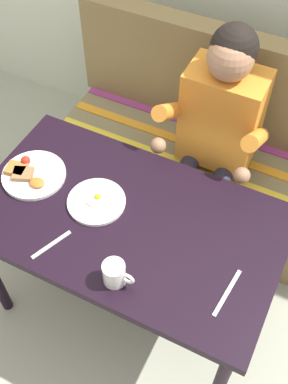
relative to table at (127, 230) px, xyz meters
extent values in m
plane|color=#A1A38F|center=(0.00, 0.00, -0.65)|extent=(8.00, 8.00, 0.00)
cube|color=black|center=(0.00, 0.00, 0.06)|extent=(1.20, 0.70, 0.04)
cylinder|color=black|center=(0.54, -0.29, -0.30)|extent=(0.05, 0.05, 0.69)
cylinder|color=black|center=(-0.54, 0.29, -0.30)|extent=(0.05, 0.05, 0.69)
cylinder|color=black|center=(0.54, 0.29, -0.30)|extent=(0.05, 0.05, 0.69)
cube|color=olive|center=(0.00, 0.72, -0.45)|extent=(1.44, 0.56, 0.40)
cube|color=olive|center=(0.00, 0.72, -0.22)|extent=(1.40, 0.52, 0.06)
cube|color=olive|center=(0.00, 0.94, 0.08)|extent=(1.44, 0.12, 0.54)
cube|color=yellow|center=(0.00, 0.58, -0.18)|extent=(1.38, 0.05, 0.01)
cube|color=orange|center=(0.00, 0.72, -0.18)|extent=(1.38, 0.05, 0.01)
cube|color=#93387A|center=(0.00, 0.86, -0.18)|extent=(1.38, 0.05, 0.01)
cube|color=orange|center=(0.13, 0.66, 0.11)|extent=(0.34, 0.22, 0.48)
sphere|color=#9E7051|center=(0.13, 0.64, 0.44)|extent=(0.19, 0.19, 0.19)
sphere|color=black|center=(0.13, 0.67, 0.47)|extent=(0.19, 0.19, 0.19)
cylinder|color=orange|center=(-0.06, 0.52, 0.18)|extent=(0.07, 0.29, 0.23)
cylinder|color=orange|center=(0.32, 0.52, 0.18)|extent=(0.07, 0.29, 0.23)
sphere|color=#9E7051|center=(-0.06, 0.40, 0.08)|extent=(0.07, 0.07, 0.07)
sphere|color=#9E7051|center=(0.32, 0.40, 0.08)|extent=(0.07, 0.07, 0.07)
cylinder|color=#232333|center=(0.05, 0.49, -0.13)|extent=(0.09, 0.34, 0.09)
cylinder|color=#232333|center=(0.05, 0.32, -0.39)|extent=(0.08, 0.08, 0.52)
cube|color=black|center=(0.05, 0.26, -0.62)|extent=(0.09, 0.20, 0.05)
cylinder|color=#232333|center=(0.22, 0.49, -0.13)|extent=(0.09, 0.34, 0.09)
cylinder|color=#232333|center=(0.22, 0.32, -0.39)|extent=(0.08, 0.08, 0.52)
cube|color=black|center=(0.22, 0.26, -0.62)|extent=(0.09, 0.20, 0.05)
cylinder|color=white|center=(-0.44, 0.02, 0.09)|extent=(0.26, 0.26, 0.02)
cube|color=brown|center=(-0.47, -0.01, 0.11)|extent=(0.10, 0.09, 0.02)
cube|color=#9E652D|center=(-0.51, 0.00, 0.11)|extent=(0.09, 0.08, 0.02)
sphere|color=red|center=(-0.49, 0.05, 0.12)|extent=(0.04, 0.04, 0.04)
ellipsoid|color=#CC6623|center=(-0.39, -0.02, 0.11)|extent=(0.06, 0.05, 0.02)
cylinder|color=white|center=(-0.14, 0.01, 0.09)|extent=(0.23, 0.23, 0.01)
ellipsoid|color=white|center=(-0.14, 0.01, 0.10)|extent=(0.09, 0.08, 0.01)
sphere|color=yellow|center=(-0.14, 0.02, 0.11)|extent=(0.03, 0.03, 0.03)
cylinder|color=white|center=(0.09, -0.25, 0.13)|extent=(0.08, 0.08, 0.10)
cylinder|color=brown|center=(0.09, -0.25, 0.17)|extent=(0.07, 0.07, 0.01)
torus|color=white|center=(0.14, -0.25, 0.13)|extent=(0.05, 0.01, 0.05)
cube|color=silver|center=(-0.19, -0.23, 0.08)|extent=(0.08, 0.16, 0.00)
cube|color=silver|center=(0.45, -0.12, 0.08)|extent=(0.04, 0.20, 0.00)
camera|label=1|loc=(0.53, -0.91, 1.57)|focal=44.59mm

